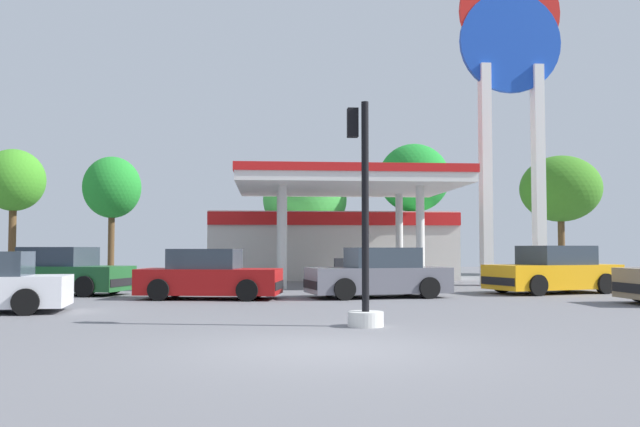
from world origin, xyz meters
name	(u,v)px	position (x,y,z in m)	size (l,w,h in m)	color
ground_plane	(326,349)	(0.00, 0.00, 0.00)	(90.00, 90.00, 0.00)	slate
gas_station	(331,238)	(2.29, 23.10, 1.99)	(11.71, 14.07, 4.50)	beige
station_pole_sign	(511,76)	(9.05, 16.72, 8.55)	(4.21, 0.56, 13.32)	white
car_0	(553,272)	(8.68, 12.02, 0.72)	(4.76, 3.06, 1.58)	black
car_1	(209,276)	(-2.57, 10.30, 0.67)	(4.36, 2.38, 1.48)	black
car_2	(378,275)	(2.53, 10.52, 0.69)	(4.48, 2.48, 1.52)	black
car_5	(62,273)	(-7.48, 12.52, 0.70)	(4.62, 2.90, 1.54)	black
traffic_signal_0	(364,255)	(0.99, 2.91, 1.37)	(0.69, 0.70, 4.34)	silver
tree_0	(14,181)	(-14.59, 27.86, 5.15)	(3.33, 3.33, 6.89)	brown
tree_1	(112,188)	(-9.21, 27.25, 4.75)	(3.08, 3.08, 6.45)	brown
tree_2	(305,200)	(1.16, 26.35, 4.10)	(4.50, 4.50, 6.05)	brown
tree_3	(414,179)	(6.93, 25.49, 5.21)	(3.76, 3.76, 7.06)	brown
tree_4	(560,189)	(15.80, 27.33, 4.88)	(4.53, 4.53, 6.78)	brown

